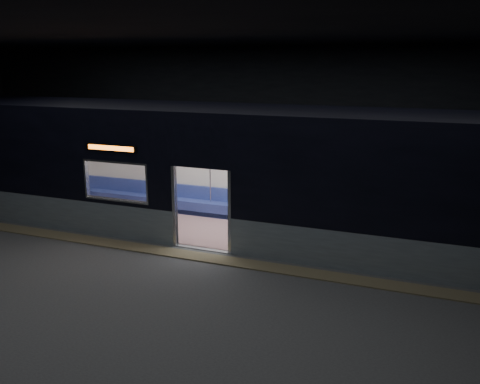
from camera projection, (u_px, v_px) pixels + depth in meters
The scene contains 7 objects.
station_floor at pixel (183, 265), 11.55m from camera, with size 24.00×14.00×0.01m, color #47494C.
station_envelope at pixel (178, 102), 10.63m from camera, with size 24.00×14.00×5.00m.
tactile_strip at pixel (194, 256), 12.04m from camera, with size 22.80×0.50×0.03m, color #8C7F59.
metro_car at pixel (226, 165), 13.38m from camera, with size 18.00×3.04×3.35m.
passenger at pixel (409, 209), 12.91m from camera, with size 0.46×0.77×1.46m.
handbag at pixel (406, 217), 12.74m from camera, with size 0.28×0.24×0.14m, color black.
transit_map at pixel (274, 170), 14.32m from camera, with size 1.11×0.03×0.72m, color white.
Camera 1 is at (5.11, -9.56, 4.51)m, focal length 38.00 mm.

